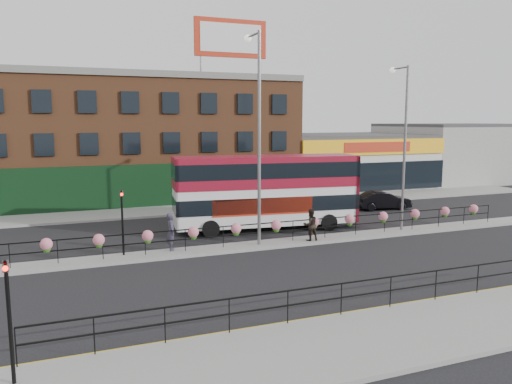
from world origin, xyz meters
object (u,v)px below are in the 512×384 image
object	(u,v)px
car	(383,200)
pedestrian_a	(171,232)
double_decker_bus	(267,185)
lamp_column_west	(257,120)
lamp_column_east	(403,134)
pedestrian_b	(310,225)

from	to	relation	value
car	pedestrian_a	distance (m)	18.74
double_decker_bus	lamp_column_west	world-z (taller)	lamp_column_west
car	lamp_column_east	bearing A→B (deg)	160.13
pedestrian_b	lamp_column_west	size ratio (longest dim) A/B	0.16
double_decker_bus	lamp_column_east	xyz separation A→B (m)	(7.28, -3.42, 3.11)
car	pedestrian_a	xyz separation A→B (m)	(-17.52, -6.64, 0.43)
car	pedestrian_b	distance (m)	12.39
pedestrian_a	lamp_column_west	size ratio (longest dim) A/B	0.17
pedestrian_a	lamp_column_west	xyz separation A→B (m)	(4.60, -0.22, 5.59)
double_decker_bus	pedestrian_b	world-z (taller)	double_decker_bus
lamp_column_west	lamp_column_east	xyz separation A→B (m)	(9.32, 0.16, -0.80)
lamp_column_east	car	bearing A→B (deg)	61.77
car	lamp_column_east	xyz separation A→B (m)	(-3.60, -6.70, 5.22)
car	lamp_column_west	xyz separation A→B (m)	(-12.92, -6.86, 6.02)
double_decker_bus	car	distance (m)	11.56
car	lamp_column_west	distance (m)	15.82
double_decker_bus	pedestrian_b	distance (m)	4.52
double_decker_bus	pedestrian_a	xyz separation A→B (m)	(-6.64, -3.36, -1.68)
pedestrian_a	double_decker_bus	bearing A→B (deg)	-57.02
pedestrian_a	pedestrian_b	distance (m)	7.58
double_decker_bus	lamp_column_west	size ratio (longest dim) A/B	1.04
car	pedestrian_a	world-z (taller)	pedestrian_a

